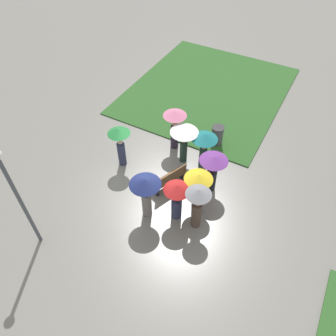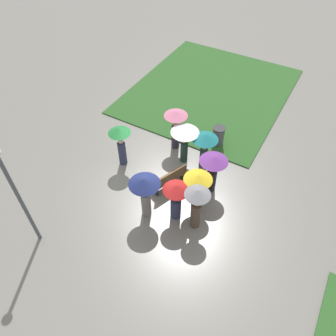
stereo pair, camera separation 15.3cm
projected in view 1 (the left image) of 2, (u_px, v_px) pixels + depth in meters
The scene contains 14 objects.
ground_plane at pixel (147, 182), 13.60m from camera, with size 90.00×90.00×0.00m, color slate.
lawn_patch_near at pixel (208, 90), 18.22m from camera, with size 9.27×7.90×0.06m.
park_bench at pixel (169, 179), 13.09m from camera, with size 1.61×0.97×0.90m.
lamp_post at pixel (14, 189), 9.66m from camera, with size 0.32×0.32×4.38m.
trash_bin at pixel (217, 135), 14.89m from camera, with size 0.57×0.57×0.94m.
crowd_person_red at pixel (177, 196), 11.58m from camera, with size 0.97×0.97×1.75m.
crowd_person_navy at pixel (146, 189), 11.45m from camera, with size 1.14×1.14×1.96m.
crowd_person_grey at pixel (198, 202), 11.19m from camera, with size 0.90×0.90×2.01m.
crowd_person_teal at pixel (204, 142), 13.29m from camera, with size 1.07×1.07×1.76m.
crowd_person_yellow at pixel (198, 184), 11.84m from camera, with size 1.05×1.05×1.76m.
crowd_person_green at pixel (120, 140), 13.35m from camera, with size 0.93×0.93×1.96m.
crowd_person_white at pixel (184, 136), 13.46m from camera, with size 1.18×1.18×1.82m.
crowd_person_purple at pixel (213, 167), 12.47m from camera, with size 1.10×1.10×1.79m.
crowd_person_pink at pixel (175, 122), 14.07m from camera, with size 1.02×1.02×2.00m.
Camera 1 is at (7.43, 5.06, 10.25)m, focal length 35.00 mm.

